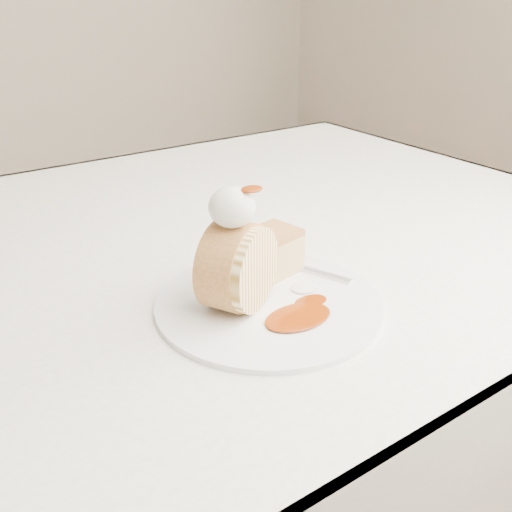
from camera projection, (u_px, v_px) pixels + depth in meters
table at (157, 304)px, 0.81m from camera, size 1.40×0.90×0.75m
plate at (269, 303)px, 0.63m from camera, size 0.29×0.29×0.01m
roulade_slice at (238, 267)px, 0.60m from camera, size 0.11×0.09×0.09m
cake_chunk at (273, 254)px, 0.68m from camera, size 0.06×0.06×0.05m
whipped_cream at (232, 207)px, 0.57m from camera, size 0.05×0.05×0.04m
caramel_drizzle at (252, 184)px, 0.56m from camera, size 0.02×0.02×0.01m
caramel_pool at (298, 317)px, 0.59m from camera, size 0.09×0.06×0.00m
fork at (310, 271)px, 0.69m from camera, size 0.08×0.14×0.00m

